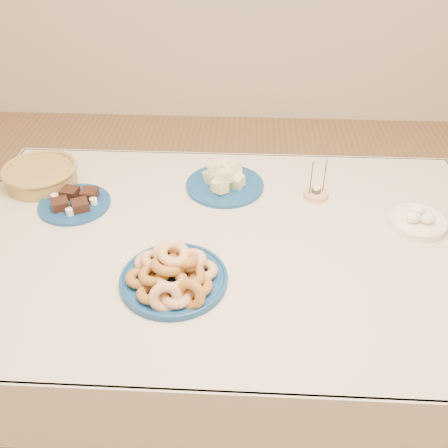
{
  "coord_description": "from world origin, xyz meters",
  "views": [
    {
      "loc": [
        0.06,
        -1.22,
        1.74
      ],
      "look_at": [
        0.0,
        -0.05,
        0.85
      ],
      "focal_mm": 40.0,
      "sensor_mm": 36.0,
      "label": 1
    }
  ],
  "objects": [
    {
      "name": "brownie_plate",
      "position": [
        -0.52,
        0.16,
        0.76
      ],
      "size": [
        0.27,
        0.27,
        0.04
      ],
      "rotation": [
        0.0,
        0.0,
        0.09
      ],
      "color": "navy",
      "rests_on": "dining_table"
    },
    {
      "name": "egg_bowl",
      "position": [
        0.62,
        0.1,
        0.77
      ],
      "size": [
        0.21,
        0.21,
        0.06
      ],
      "rotation": [
        0.0,
        0.0,
        0.17
      ],
      "color": "white",
      "rests_on": "dining_table"
    },
    {
      "name": "dining_table",
      "position": [
        0.0,
        0.0,
        0.64
      ],
      "size": [
        1.71,
        1.11,
        0.75
      ],
      "color": "brown",
      "rests_on": "ground"
    },
    {
      "name": "melon_plate",
      "position": [
        -0.01,
        0.3,
        0.78
      ],
      "size": [
        0.33,
        0.33,
        0.1
      ],
      "rotation": [
        0.0,
        0.0,
        -0.2
      ],
      "color": "navy",
      "rests_on": "dining_table"
    },
    {
      "name": "donut_platter",
      "position": [
        -0.13,
        -0.2,
        0.79
      ],
      "size": [
        0.33,
        0.33,
        0.14
      ],
      "rotation": [
        0.0,
        0.0,
        0.07
      ],
      "color": "navy",
      "rests_on": "dining_table"
    },
    {
      "name": "candle_holder",
      "position": [
        0.31,
        0.26,
        0.76
      ],
      "size": [
        0.11,
        0.11,
        0.15
      ],
      "rotation": [
        0.0,
        0.0,
        0.36
      ],
      "color": "tan",
      "rests_on": "dining_table"
    },
    {
      "name": "ground",
      "position": [
        0.0,
        0.0,
        0.0
      ],
      "size": [
        5.0,
        5.0,
        0.0
      ],
      "primitive_type": "plane",
      "color": "olive",
      "rests_on": "ground"
    },
    {
      "name": "wicker_basket",
      "position": [
        -0.68,
        0.29,
        0.79
      ],
      "size": [
        0.29,
        0.29,
        0.07
      ],
      "rotation": [
        0.0,
        0.0,
        0.06
      ],
      "color": "olive",
      "rests_on": "dining_table"
    }
  ]
}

